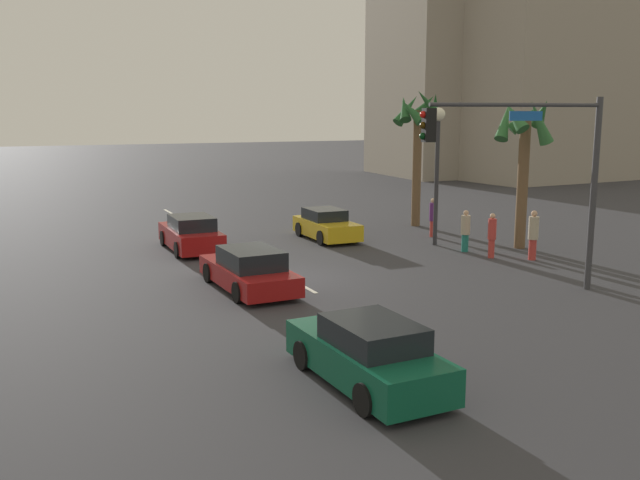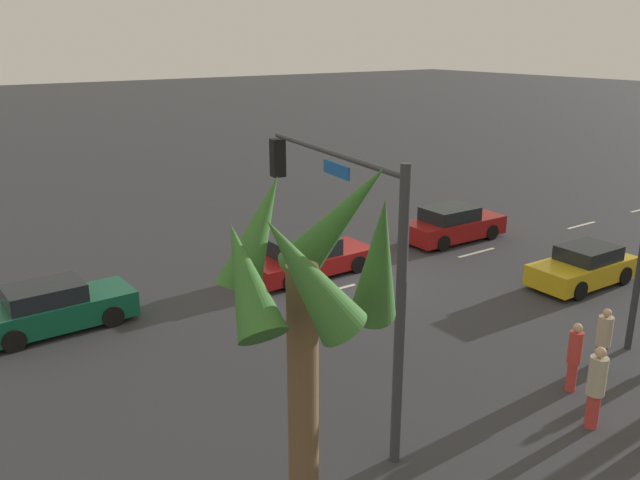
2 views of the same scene
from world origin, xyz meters
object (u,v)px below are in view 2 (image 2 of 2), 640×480
palm_tree_0 (309,310)px  pedestrian_0 (596,386)px  car_2 (583,267)px  pedestrian_1 (604,339)px  traffic_signal (346,235)px  car_0 (453,225)px  pedestrian_2 (574,355)px  car_3 (309,258)px  car_1 (54,308)px

palm_tree_0 → pedestrian_0: bearing=-173.2°
car_2 → pedestrian_1: 6.28m
pedestrian_1 → traffic_signal: bearing=-19.5°
traffic_signal → pedestrian_1: size_ratio=3.56×
car_2 → traffic_signal: 11.97m
car_0 → pedestrian_2: 12.01m
pedestrian_0 → car_0: bearing=-122.9°
pedestrian_1 → palm_tree_0: palm_tree_0 is taller
pedestrian_1 → pedestrian_0: bearing=29.3°
pedestrian_2 → car_2: bearing=-147.6°
car_2 → pedestrian_0: (7.34, 5.24, 0.38)m
car_3 → palm_tree_0: size_ratio=0.69×
car_1 → pedestrian_0: pedestrian_0 is taller
car_0 → car_2: car_0 is taller
palm_tree_0 → car_2: bearing=-158.0°
car_0 → palm_tree_0: palm_tree_0 is taller
car_1 → car_3: size_ratio=0.93×
car_2 → car_3: bearing=-40.5°
car_1 → car_0: bearing=178.5°
pedestrian_1 → palm_tree_0: size_ratio=0.25×
car_2 → palm_tree_0: palm_tree_0 is taller
car_1 → car_2: size_ratio=1.10×
pedestrian_2 → palm_tree_0: palm_tree_0 is taller
pedestrian_1 → car_3: bearing=-77.5°
car_3 → pedestrian_2: pedestrian_2 is taller
pedestrian_1 → pedestrian_2: pedestrian_2 is taller
traffic_signal → palm_tree_0: palm_tree_0 is taller
pedestrian_0 → palm_tree_0: size_ratio=0.28×
palm_tree_0 → pedestrian_2: bearing=-166.5°
car_2 → traffic_signal: (11.33, 1.62, 3.52)m
car_2 → car_3: (7.14, -6.10, -0.00)m
car_0 → traffic_signal: 14.15m
traffic_signal → car_0: bearing=-145.7°
car_0 → palm_tree_0: (15.31, 12.30, 4.41)m
car_0 → pedestrian_1: bearing=63.7°
pedestrian_0 → pedestrian_2: 1.53m
car_2 → palm_tree_0: (15.30, 6.19, 4.45)m
pedestrian_0 → palm_tree_0: (7.96, 0.95, 4.07)m
traffic_signal → palm_tree_0: size_ratio=0.88×
car_0 → car_3: 7.15m
traffic_signal → pedestrian_0: size_ratio=3.16×
car_2 → pedestrian_1: size_ratio=2.36×
car_3 → palm_tree_0: 15.41m
car_0 → palm_tree_0: 20.13m
car_0 → car_2: (0.01, 6.11, -0.04)m
car_3 → traffic_signal: 9.46m
car_2 → pedestrian_1: (4.93, 3.89, 0.26)m
car_1 → palm_tree_0: bearing=91.7°
pedestrian_1 → car_1: bearing=-44.0°
traffic_signal → pedestrian_0: bearing=137.7°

